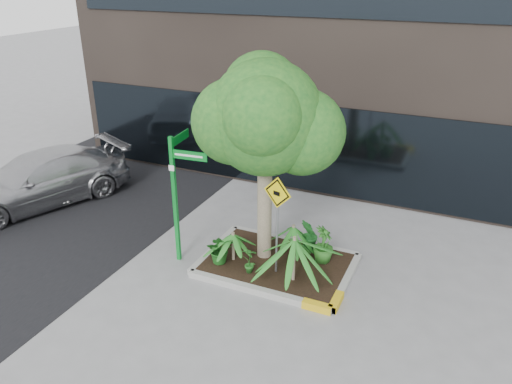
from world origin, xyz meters
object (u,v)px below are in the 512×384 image
at_px(parked_car, 40,179).
at_px(tree, 266,118).
at_px(street_sign_post, 178,186).
at_px(cattle_sign, 277,209).

bearing_deg(parked_car, tree, 21.62).
bearing_deg(tree, street_sign_post, -158.15).
bearing_deg(parked_car, street_sign_post, 13.33).
bearing_deg(parked_car, cattle_sign, 17.69).
bearing_deg(cattle_sign, tree, 149.55).
height_order(tree, street_sign_post, tree).
relative_size(tree, parked_car, 0.93).
xyz_separation_m(parked_car, street_sign_post, (5.24, -0.95, 1.11)).
bearing_deg(street_sign_post, parked_car, 164.63).
xyz_separation_m(tree, cattle_sign, (0.51, -0.54, -1.74)).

